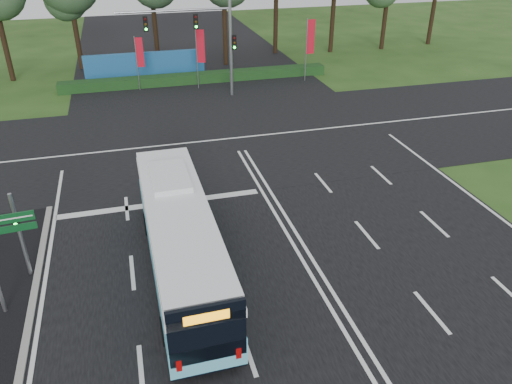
{
  "coord_description": "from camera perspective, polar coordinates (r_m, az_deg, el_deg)",
  "views": [
    {
      "loc": [
        -6.03,
        -16.06,
        12.02
      ],
      "look_at": [
        -1.11,
        2.0,
        1.72
      ],
      "focal_mm": 35.0,
      "sensor_mm": 36.0,
      "label": 1
    }
  ],
  "objects": [
    {
      "name": "road_main",
      "position": [
        20.93,
        4.4,
        -6.26
      ],
      "size": [
        20.0,
        120.0,
        0.04
      ],
      "primitive_type": "cube",
      "color": "black",
      "rests_on": "ground"
    },
    {
      "name": "traffic_light_gantry",
      "position": [
        37.81,
        -5.72,
        17.47
      ],
      "size": [
        8.41,
        0.28,
        7.0
      ],
      "color": "gray",
      "rests_on": "ground"
    },
    {
      "name": "banner_flag_right",
      "position": [
        42.43,
        6.12,
        16.79
      ],
      "size": [
        0.75,
        0.14,
        5.07
      ],
      "rotation": [
        0.0,
        0.0,
        0.12
      ],
      "color": "gray",
      "rests_on": "ground"
    },
    {
      "name": "road_cross",
      "position": [
        31.1,
        -2.89,
        6.1
      ],
      "size": [
        120.0,
        14.0,
        0.05
      ],
      "primitive_type": "cube",
      "color": "black",
      "rests_on": "ground"
    },
    {
      "name": "city_bus",
      "position": [
        18.81,
        -8.63,
        -5.26
      ],
      "size": [
        2.43,
        10.96,
        3.14
      ],
      "rotation": [
        0.0,
        0.0,
        0.01
      ],
      "color": "#61C6E1",
      "rests_on": "ground"
    },
    {
      "name": "ground",
      "position": [
        20.94,
        4.4,
        -6.3
      ],
      "size": [
        120.0,
        120.0,
        0.0
      ],
      "primitive_type": "plane",
      "color": "#264717",
      "rests_on": "ground"
    },
    {
      "name": "pedestrian_signal",
      "position": [
        20.19,
        -25.41,
        -4.25
      ],
      "size": [
        0.31,
        0.42,
        3.55
      ],
      "rotation": [
        0.0,
        0.0,
        0.14
      ],
      "color": "gray",
      "rests_on": "ground"
    },
    {
      "name": "kerb_strip",
      "position": [
        18.17,
        -24.89,
        -15.72
      ],
      "size": [
        0.25,
        18.0,
        0.12
      ],
      "primitive_type": "cube",
      "color": "gray",
      "rests_on": "ground"
    },
    {
      "name": "blue_hoarding",
      "position": [
        44.47,
        -12.53,
        13.95
      ],
      "size": [
        10.0,
        0.3,
        2.2
      ],
      "primitive_type": "cube",
      "color": "#1A548D",
      "rests_on": "ground"
    },
    {
      "name": "banner_flag_left",
      "position": [
        40.76,
        -13.22,
        14.95
      ],
      "size": [
        0.62,
        0.15,
        4.2
      ],
      "rotation": [
        0.0,
        0.0,
        -0.17
      ],
      "color": "gray",
      "rests_on": "ground"
    },
    {
      "name": "hedge",
      "position": [
        42.62,
        -6.7,
        12.81
      ],
      "size": [
        22.0,
        1.2,
        0.8
      ],
      "primitive_type": "cube",
      "color": "#133414",
      "rests_on": "ground"
    },
    {
      "name": "banner_flag_mid",
      "position": [
        40.4,
        -6.46,
        15.83
      ],
      "size": [
        0.67,
        0.26,
        4.69
      ],
      "rotation": [
        0.0,
        0.0,
        -0.32
      ],
      "color": "gray",
      "rests_on": "ground"
    }
  ]
}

